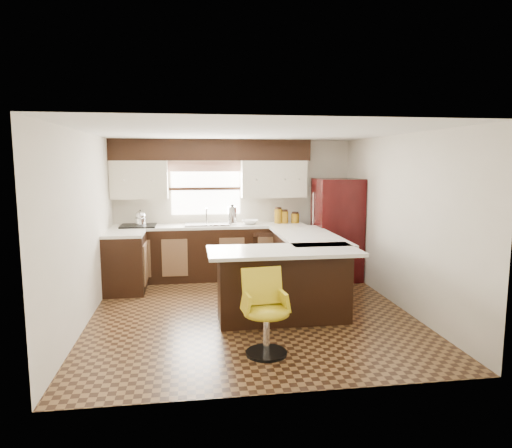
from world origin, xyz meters
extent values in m
plane|color=#49301A|center=(0.00, 0.00, 0.00)|extent=(4.40, 4.40, 0.00)
plane|color=silver|center=(0.00, 0.00, 2.40)|extent=(4.40, 4.40, 0.00)
plane|color=beige|center=(0.00, 2.20, 1.20)|extent=(4.40, 0.00, 4.40)
plane|color=beige|center=(0.00, -2.20, 1.20)|extent=(4.40, 0.00, 4.40)
plane|color=beige|center=(-2.10, 0.00, 1.20)|extent=(0.00, 4.40, 4.40)
plane|color=beige|center=(2.10, 0.00, 1.20)|extent=(0.00, 4.40, 4.40)
cube|color=black|center=(-0.45, 1.90, 0.45)|extent=(3.30, 0.60, 0.90)
cube|color=black|center=(-1.80, 1.25, 0.45)|extent=(0.60, 0.70, 0.90)
cube|color=silver|center=(-0.45, 1.90, 0.92)|extent=(3.30, 0.60, 0.04)
cube|color=silver|center=(-1.80, 1.25, 0.92)|extent=(0.60, 0.70, 0.04)
cube|color=black|center=(-0.40, 2.03, 2.22)|extent=(3.40, 0.35, 0.36)
cube|color=beige|center=(-1.62, 2.03, 1.72)|extent=(0.94, 0.35, 0.64)
cube|color=beige|center=(0.68, 2.03, 1.72)|extent=(1.14, 0.35, 0.64)
cube|color=white|center=(-0.50, 2.18, 1.55)|extent=(1.20, 0.02, 0.90)
cube|color=#D19B93|center=(-0.50, 2.14, 1.94)|extent=(1.30, 0.06, 0.18)
cube|color=#B2B2B7|center=(-0.50, 1.88, 0.96)|extent=(0.75, 0.45, 0.03)
cube|color=black|center=(0.55, 1.61, 0.43)|extent=(0.58, 0.03, 0.78)
cube|color=black|center=(-1.65, 1.88, 0.96)|extent=(0.58, 0.50, 0.02)
cube|color=black|center=(0.90, 0.62, 0.45)|extent=(0.60, 1.95, 0.90)
cube|color=black|center=(0.38, -0.35, 0.45)|extent=(1.65, 0.60, 0.90)
cube|color=silver|center=(0.95, 0.62, 0.92)|extent=(0.84, 1.95, 0.04)
cube|color=silver|center=(0.35, -0.44, 0.92)|extent=(1.89, 0.84, 0.04)
cube|color=black|center=(1.71, 1.55, 0.87)|extent=(0.74, 0.71, 1.74)
cylinder|color=silver|center=(-0.06, 1.90, 1.10)|extent=(0.15, 0.15, 0.31)
imported|color=white|center=(0.25, 1.90, 0.98)|extent=(0.35, 0.35, 0.07)
cylinder|color=#8D6311|center=(0.75, 1.92, 1.07)|extent=(0.13, 0.13, 0.25)
cylinder|color=#8D6311|center=(0.86, 1.92, 1.05)|extent=(0.13, 0.13, 0.21)
cylinder|color=#8D6311|center=(1.06, 1.92, 1.03)|extent=(0.14, 0.14, 0.17)
camera|label=1|loc=(-0.80, -5.90, 2.03)|focal=32.00mm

